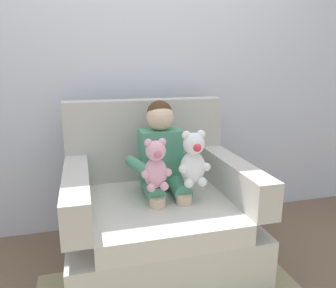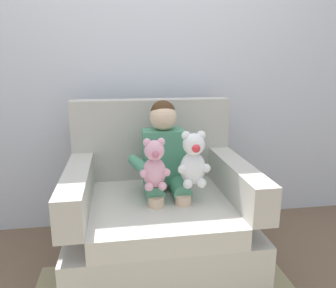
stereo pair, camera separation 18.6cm
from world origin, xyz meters
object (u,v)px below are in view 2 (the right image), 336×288
armchair (158,215)px  plush_pink (154,165)px  plush_white (193,160)px  seated_child (165,161)px

armchair → plush_pink: size_ratio=3.74×
plush_pink → plush_white: plush_white is taller
armchair → seated_child: (0.05, 0.03, 0.35)m
armchair → plush_white: bearing=-37.2°
seated_child → plush_white: seated_child is taller
armchair → plush_white: (0.19, -0.14, 0.40)m
seated_child → plush_pink: (-0.09, -0.18, 0.03)m
plush_pink → plush_white: 0.23m
armchair → plush_white: armchair is taller
seated_child → plush_pink: bearing=-121.4°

